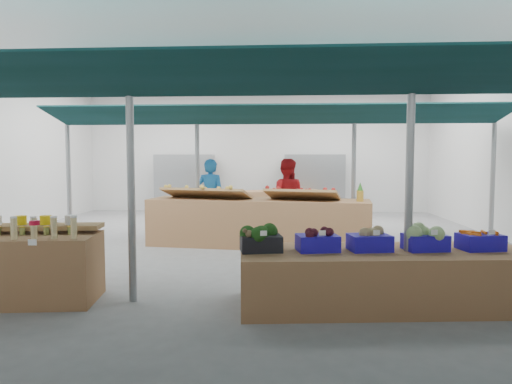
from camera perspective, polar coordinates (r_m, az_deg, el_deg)
floor at (r=9.93m, az=-2.09°, el=-6.62°), size 13.00×13.00×0.00m
hall at (r=11.22m, az=-1.41°, el=8.16°), size 13.00×13.00×13.00m
pole_grid at (r=7.97m, az=2.04°, el=3.86°), size 10.00×4.60×3.00m
awnings at (r=8.02m, az=2.05°, el=10.79°), size 9.50×7.08×0.30m
back_shelving_left at (r=16.11m, az=-8.90°, el=1.00°), size 2.00×0.50×2.00m
back_shelving_right at (r=15.77m, az=7.29°, el=0.95°), size 2.00×0.50×2.00m
bottle_shelf at (r=6.70m, az=-27.39°, el=-8.18°), size 2.05×1.38×1.15m
veg_counter at (r=6.05m, az=15.79°, el=-10.31°), size 3.72×1.55×0.70m
fruit_counter at (r=9.75m, az=0.27°, el=-3.84°), size 4.77×1.70×1.00m
far_counter at (r=14.41m, az=-0.81°, el=-1.59°), size 4.73×2.80×0.86m
crate_stack at (r=6.56m, az=27.04°, el=-10.18°), size 0.52×0.41×0.55m
vendor_left at (r=10.92m, az=-5.70°, el=-0.73°), size 0.73×0.53×1.87m
vendor_right at (r=10.78m, az=3.79°, el=-0.78°), size 0.99×0.82×1.87m
crate_broccoli at (r=5.67m, az=0.62°, el=-5.84°), size 0.56×0.45×0.35m
crate_beets at (r=5.74m, az=7.69°, el=-5.99°), size 0.56×0.45×0.29m
crate_celeriac at (r=5.89m, az=14.01°, el=-5.72°), size 0.56×0.45×0.31m
crate_cabbage at (r=6.12m, az=20.39°, el=-5.36°), size 0.56×0.45×0.35m
crate_carrots at (r=6.42m, az=26.22°, el=-5.51°), size 0.56×0.45×0.29m
sparrow at (r=5.52m, az=-0.99°, el=-5.16°), size 0.12×0.09×0.11m
pole_ribbon at (r=5.93m, az=-25.97°, el=-3.69°), size 0.12×0.12×0.28m
apple_heap_yellow at (r=9.84m, az=-6.22°, el=0.10°), size 2.02×1.16×0.27m
apple_heap_red at (r=9.44m, az=5.79°, el=-0.06°), size 1.63×1.06×0.27m
pineapple at (r=9.41m, az=12.88°, el=-0.06°), size 0.14×0.14×0.39m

